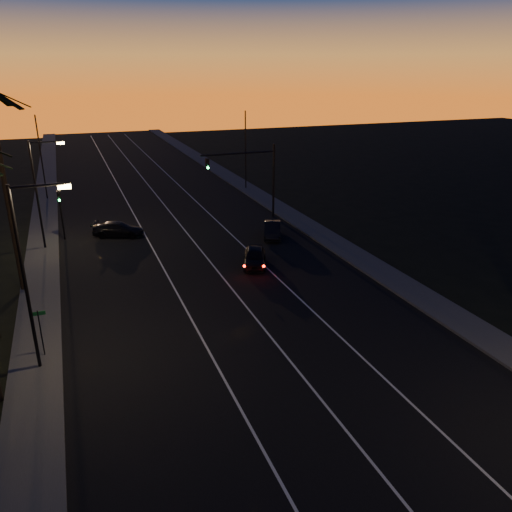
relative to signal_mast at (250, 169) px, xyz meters
name	(u,v)px	position (x,y,z in m)	size (l,w,h in m)	color
road	(206,266)	(-7.14, -9.99, -4.78)	(20.00, 170.00, 0.01)	black
sidewalk_left	(40,287)	(-18.34, -9.99, -4.70)	(2.40, 170.00, 0.16)	#3A3A37
sidewalk_right	(341,246)	(4.06, -9.99, -4.70)	(2.40, 170.00, 0.16)	#3A3A37
lane_stripe_left	(165,271)	(-10.14, -9.99, -4.76)	(0.12, 160.00, 0.01)	silver
lane_stripe_mid	(213,265)	(-6.64, -9.99, -4.76)	(0.12, 160.00, 0.01)	silver
lane_stripe_right	(257,259)	(-3.14, -9.99, -4.76)	(0.12, 160.00, 0.01)	silver
palm_far	(3,174)	(-19.34, -9.99, 2.83)	(4.25, 4.16, 12.53)	black
streetlight_left_near	(29,265)	(-17.84, -19.99, 0.54)	(2.55, 0.26, 9.00)	black
streetlight_left_far	(40,186)	(-17.82, -1.99, 0.28)	(2.55, 0.26, 8.50)	black
street_sign	(40,328)	(-17.94, -18.99, -3.13)	(0.70, 0.06, 2.60)	black
signal_mast	(250,169)	(0.00, 0.00, 0.00)	(7.10, 0.41, 7.00)	black
signal_post	(60,206)	(-16.64, -0.01, -1.89)	(0.28, 0.37, 4.20)	black
far_pole_left	(41,158)	(-18.14, 15.01, -0.28)	(0.14, 0.14, 9.00)	black
far_pole_right	(246,151)	(3.86, 12.01, -0.28)	(0.14, 0.14, 9.00)	black
lead_car	(255,257)	(-3.78, -11.21, -4.11)	(3.02, 4.58, 1.33)	black
right_car	(272,230)	(-0.07, -5.62, -4.13)	(2.74, 4.10, 1.28)	black
cross_car	(118,229)	(-12.29, -0.77, -4.15)	(4.62, 3.20, 1.24)	black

